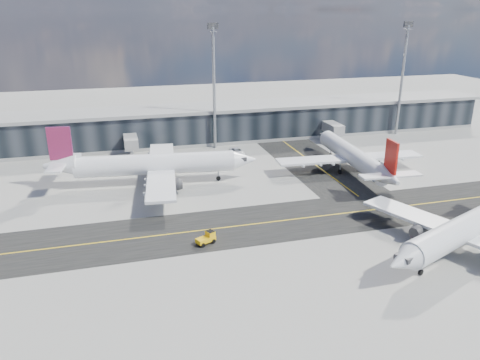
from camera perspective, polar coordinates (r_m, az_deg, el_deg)
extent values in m
plane|color=gray|center=(71.26, 5.40, -6.38)|extent=(300.00, 300.00, 0.00)
cube|color=black|center=(74.62, 4.32, -5.06)|extent=(180.00, 14.00, 0.02)
cube|color=black|center=(107.82, 7.87, 2.82)|extent=(14.00, 50.00, 0.02)
cube|color=yellow|center=(74.62, 4.32, -5.05)|extent=(180.00, 0.25, 0.01)
cube|color=yellow|center=(107.82, 7.87, 2.83)|extent=(0.25, 50.00, 0.01)
cube|color=black|center=(120.03, -3.81, 6.71)|extent=(150.00, 12.00, 8.00)
cube|color=gray|center=(119.09, -3.86, 8.77)|extent=(152.00, 13.00, 0.80)
cube|color=gray|center=(120.91, -3.77, 5.05)|extent=(150.00, 12.20, 0.80)
cube|color=gray|center=(110.17, -13.21, 4.74)|extent=(3.00, 10.00, 2.40)
cylinder|color=gray|center=(105.98, -12.97, 2.86)|extent=(0.60, 0.60, 2.40)
cube|color=gray|center=(122.32, 10.97, 6.41)|extent=(3.00, 10.00, 2.40)
cylinder|color=gray|center=(118.57, 11.94, 4.76)|extent=(0.60, 0.60, 2.40)
cylinder|color=gray|center=(111.36, -3.18, 10.93)|extent=(0.70, 0.70, 28.00)
cube|color=#2D2D30|center=(110.01, -3.33, 18.25)|extent=(2.50, 0.50, 1.40)
cylinder|color=gray|center=(131.25, 19.11, 11.27)|extent=(0.70, 0.70, 28.00)
cube|color=#2D2D30|center=(130.11, 19.85, 17.44)|extent=(2.50, 0.50, 1.40)
cylinder|color=white|center=(90.42, -10.23, 1.93)|extent=(30.10, 7.44, 3.98)
cone|color=white|center=(91.41, 0.41, 2.46)|extent=(5.40, 4.53, 3.98)
cone|color=white|center=(92.49, -21.09, 1.68)|extent=(6.39, 4.65, 3.98)
cube|color=white|center=(90.70, -9.57, 1.37)|extent=(8.89, 34.17, 0.50)
cylinder|color=#2D2D30|center=(96.69, -8.92, 1.90)|extent=(4.42, 2.76, 2.29)
cylinder|color=#2D2D30|center=(85.41, -8.88, -0.56)|extent=(4.42, 2.76, 2.29)
cube|color=silver|center=(96.45, -8.95, 2.35)|extent=(2.02, 0.63, 0.80)
cube|color=silver|center=(85.14, -8.91, -0.06)|extent=(2.02, 0.63, 0.80)
cube|color=#671E4E|center=(91.25, -21.11, 4.18)|extent=(4.20, 0.93, 6.17)
cube|color=white|center=(92.32, -21.13, 2.03)|extent=(4.16, 12.18, 0.35)
cube|color=#2D2D30|center=(91.21, 0.11, 2.68)|extent=(2.23, 2.41, 0.70)
cylinder|color=gray|center=(91.68, -2.66, 0.65)|extent=(0.27, 0.27, 1.99)
cylinder|color=black|center=(91.93, -2.65, 0.22)|extent=(0.93, 0.45, 0.90)
cylinder|color=black|center=(94.38, -10.68, 0.48)|extent=(1.14, 0.62, 1.09)
cylinder|color=black|center=(88.77, -10.77, -0.80)|extent=(1.14, 0.62, 1.09)
cylinder|color=white|center=(98.50, 13.46, 2.98)|extent=(5.43, 27.27, 3.61)
cone|color=white|center=(112.04, 10.24, 5.26)|extent=(3.91, 4.75, 3.61)
cone|color=white|center=(85.02, 17.84, 0.21)|extent=(3.97, 5.65, 3.61)
cube|color=white|center=(99.54, 13.20, 2.63)|extent=(30.93, 6.58, 0.45)
cylinder|color=#2D2D30|center=(98.54, 10.07, 2.08)|extent=(2.33, 3.92, 2.08)
cylinder|color=#2D2D30|center=(102.92, 15.71, 2.40)|extent=(2.33, 3.92, 2.08)
cube|color=silver|center=(98.33, 10.10, 2.48)|extent=(0.48, 1.83, 0.72)
cube|color=silver|center=(102.71, 15.74, 2.79)|extent=(0.48, 1.83, 0.72)
cube|color=red|center=(84.25, 17.96, 2.74)|extent=(0.66, 3.81, 5.60)
cube|color=white|center=(84.85, 17.87, 0.55)|extent=(10.98, 3.25, 0.32)
cube|color=#2D2D30|center=(111.54, 10.33, 5.38)|extent=(2.10, 1.94, 0.63)
cylinder|color=gray|center=(108.69, 11.01, 3.37)|extent=(0.23, 0.23, 1.81)
cylinder|color=black|center=(108.88, 10.99, 3.03)|extent=(0.37, 0.83, 0.81)
cylinder|color=black|center=(97.57, 12.08, 1.00)|extent=(0.52, 1.02, 0.99)
cylinder|color=black|center=(99.80, 14.94, 1.19)|extent=(0.52, 1.02, 0.99)
cylinder|color=silver|center=(71.77, 26.10, -5.09)|extent=(26.48, 13.65, 3.62)
cone|color=silver|center=(59.40, 19.20, -9.30)|extent=(5.56, 5.07, 3.62)
cube|color=silver|center=(71.37, 25.66, -5.96)|extent=(15.86, 30.17, 0.45)
cylinder|color=#2D2D30|center=(73.25, 21.48, -5.53)|extent=(4.31, 3.37, 2.08)
cube|color=silver|center=(72.95, 21.55, -5.02)|extent=(1.81, 1.02, 0.72)
cube|color=#2D2D30|center=(59.58, 19.49, -8.85)|extent=(2.43, 2.53, 0.63)
cylinder|color=gray|center=(64.07, 21.23, -9.91)|extent=(0.28, 0.28, 1.81)
cylinder|color=black|center=(64.40, 21.16, -10.44)|extent=(0.87, 0.60, 0.81)
cylinder|color=black|center=(74.82, 24.23, -6.43)|extent=(1.09, 0.80, 1.00)
cube|color=yellow|center=(67.58, -4.22, -7.23)|extent=(3.10, 2.36, 0.66)
cube|color=yellow|center=(67.74, -3.65, -6.56)|extent=(1.44, 1.54, 0.84)
cube|color=black|center=(67.60, -3.65, -6.32)|extent=(1.34, 1.45, 0.23)
cylinder|color=black|center=(68.68, -3.87, -7.10)|extent=(0.69, 0.49, 0.66)
cylinder|color=black|center=(67.80, -3.26, -7.46)|extent=(0.69, 0.49, 0.66)
cylinder|color=black|center=(67.73, -5.16, -7.55)|extent=(0.69, 0.49, 0.66)
cylinder|color=black|center=(66.84, -4.55, -7.93)|extent=(0.69, 0.49, 0.66)
imported|color=white|center=(108.36, -0.36, 3.51)|extent=(2.98, 5.63, 1.51)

